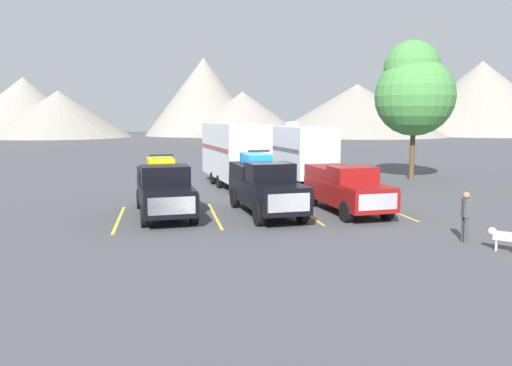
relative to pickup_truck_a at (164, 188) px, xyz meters
name	(u,v)px	position (x,y,z in m)	size (l,w,h in m)	color
ground_plane	(258,211)	(4.03, -0.05, -1.16)	(240.00, 240.00, 0.00)	#47474C
pickup_truck_a	(164,188)	(0.00, 0.00, 0.00)	(2.55, 6.00, 2.49)	black
pickup_truck_b	(264,185)	(4.21, -0.56, 0.08)	(2.46, 6.02, 2.67)	black
pickup_truck_c	(345,187)	(7.76, -0.80, -0.07)	(2.43, 5.50, 2.05)	maroon
lot_stripe_a	(119,219)	(-1.82, -0.59, -1.15)	(0.12, 5.50, 0.01)	gold
lot_stripe_b	(215,215)	(2.08, -0.59, -1.15)	(0.12, 5.50, 0.01)	gold
lot_stripe_c	(304,212)	(5.98, -0.59, -1.15)	(0.12, 5.50, 0.01)	gold
lot_stripe_d	(388,209)	(9.89, -0.59, -1.15)	(0.12, 5.50, 0.01)	gold
camper_trailer_a	(234,150)	(4.18, 8.44, 0.95)	(3.28, 8.35, 4.02)	silver
camper_trailer_b	(298,151)	(8.28, 8.89, 0.85)	(3.29, 7.94, 3.81)	silver
person_a	(465,213)	(9.73, -6.56, -0.18)	(0.23, 0.37, 1.69)	#3F3F42
dog	(502,236)	(10.22, -7.74, -0.67)	(0.77, 0.73, 0.71)	beige
tree_a	(414,89)	(16.05, 9.08, 4.72)	(5.12, 5.12, 9.01)	brown
mountain_ridge	(203,102)	(8.48, 85.58, 6.14)	(173.64, 44.23, 17.50)	gray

